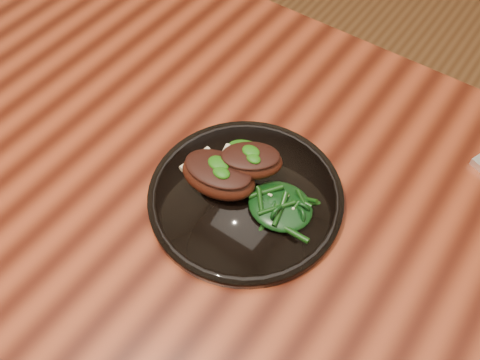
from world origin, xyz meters
name	(u,v)px	position (x,y,z in m)	size (l,w,h in m)	color
desk	(262,219)	(0.00, 0.00, 0.67)	(1.60, 0.80, 0.75)	#350F06
plate	(246,196)	(-0.01, -0.03, 0.76)	(0.29, 0.29, 0.02)	black
lamb_chop_front	(218,175)	(-0.05, -0.04, 0.79)	(0.12, 0.09, 0.05)	#3A140B
lamb_chop_back	(250,161)	(-0.02, 0.00, 0.81)	(0.11, 0.10, 0.04)	#3A140B
herb_smear	(250,155)	(-0.05, 0.03, 0.77)	(0.08, 0.05, 0.01)	#0D4106
greens_heap	(281,204)	(0.05, -0.03, 0.78)	(0.10, 0.09, 0.04)	black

